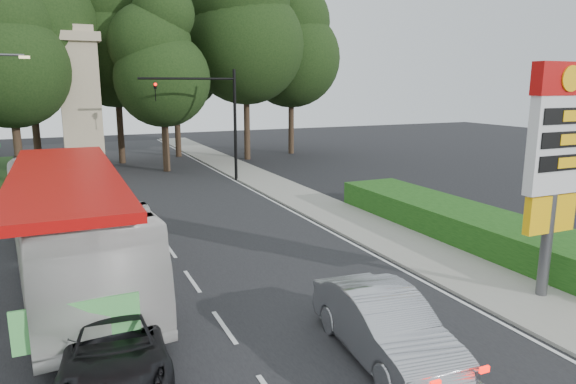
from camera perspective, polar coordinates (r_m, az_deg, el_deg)
name	(u,v)px	position (r m, az deg, el deg)	size (l,w,h in m)	color
road_surface	(165,243)	(21.24, -13.49, -5.54)	(14.00, 80.00, 0.02)	black
sidewalk_right	(348,220)	(24.15, 6.73, -3.06)	(3.00, 80.00, 0.12)	gray
hedge	(460,222)	(22.67, 18.54, -3.19)	(3.00, 14.00, 1.20)	#174412
gas_station_pylon	(557,150)	(16.29, 27.69, 4.18)	(2.10, 0.45, 6.85)	#59595E
traffic_signal_mast	(215,110)	(33.34, -8.11, 9.04)	(6.10, 0.35, 7.20)	black
monument	(80,102)	(38.05, -22.06, 9.29)	(3.00, 3.00, 10.05)	tan
tree_center_right	(113,21)	(43.50, -18.86, 17.56)	(9.24, 9.24, 18.15)	#2D2116
tree_east_near	(174,43)	(46.13, -12.57, 15.86)	(8.12, 8.12, 15.95)	#2D2116
tree_east_mid	(245,20)	(43.80, -4.78, 18.52)	(9.52, 9.52, 18.70)	#2D2116
tree_far_east	(291,37)	(47.41, 0.36, 16.83)	(8.68, 8.68, 17.05)	#2D2116
tree_monument_left	(7,44)	(37.16, -28.79, 14.20)	(7.28, 7.28, 14.30)	#2D2116
tree_monument_right	(162,59)	(38.19, -13.87, 14.17)	(6.72, 6.72, 13.20)	#2D2116
transit_bus	(68,226)	(17.87, -23.21, -3.54)	(3.02, 12.89, 3.59)	silver
sedan_silver	(385,325)	(12.43, 10.69, -14.35)	(1.69, 4.83, 1.59)	#A2A4AA
suv_charcoal	(115,344)	(12.32, -18.70, -15.75)	(2.20, 4.76, 1.32)	black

